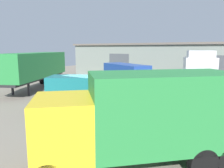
{
  "coord_description": "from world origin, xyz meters",
  "views": [
    {
      "loc": [
        9.94,
        -11.36,
        4.32
      ],
      "look_at": [
        0.49,
        2.31,
        1.6
      ],
      "focal_mm": 35.0,
      "sensor_mm": 36.0,
      "label": 1
    }
  ],
  "objects": [
    {
      "name": "traffic_cone",
      "position": [
        -1.86,
        2.48,
        0.25
      ],
      "size": [
        0.4,
        0.4,
        0.55
      ],
      "color": "black",
      "rests_on": "ground_plane"
    },
    {
      "name": "warehouse_building",
      "position": [
        0.0,
        18.77,
        2.51
      ],
      "size": [
        29.8,
        10.05,
        5.01
      ],
      "color": "gray",
      "rests_on": "ground_plane"
    },
    {
      "name": "ground_plane",
      "position": [
        0.0,
        0.0,
        0.0
      ],
      "size": [
        60.0,
        60.0,
        0.0
      ],
      "primitive_type": "plane",
      "color": "gray"
    },
    {
      "name": "delivery_van_teal",
      "position": [
        0.85,
        -0.34,
        1.37
      ],
      "size": [
        5.93,
        4.7,
        2.5
      ],
      "rotation": [
        0.0,
        0.0,
        0.55
      ],
      "color": "#197075",
      "rests_on": "ground_plane"
    },
    {
      "name": "box_truck_yellow",
      "position": [
        6.54,
        -4.55,
        1.94
      ],
      "size": [
        6.75,
        6.78,
        3.47
      ],
      "rotation": [
        0.0,
        0.0,
        -2.35
      ],
      "color": "yellow",
      "rests_on": "ground_plane"
    },
    {
      "name": "delivery_van_blue",
      "position": [
        -1.08,
        7.08,
        1.51
      ],
      "size": [
        6.08,
        4.35,
        2.78
      ],
      "rotation": [
        0.0,
        0.0,
        -0.46
      ],
      "color": "#2347A3",
      "rests_on": "ground_plane"
    },
    {
      "name": "tractor_unit_white",
      "position": [
        5.64,
        7.92,
        1.95
      ],
      "size": [
        4.78,
        7.02,
        4.14
      ],
      "rotation": [
        0.0,
        0.0,
        1.96
      ],
      "color": "silver",
      "rests_on": "ground_plane"
    },
    {
      "name": "container_trailer_green",
      "position": [
        -9.75,
        3.01,
        2.49
      ],
      "size": [
        7.07,
        10.7,
        3.86
      ],
      "rotation": [
        0.0,
        0.0,
        -1.1
      ],
      "color": "#28843D",
      "rests_on": "ground_plane"
    }
  ]
}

